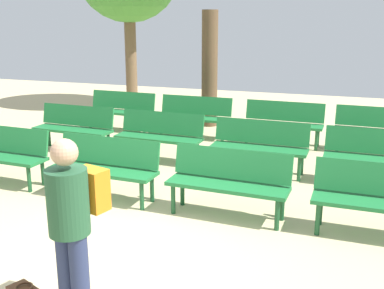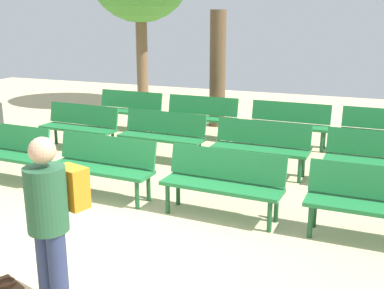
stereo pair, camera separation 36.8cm
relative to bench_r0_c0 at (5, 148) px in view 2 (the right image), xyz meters
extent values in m
plane|color=#CCB789|center=(2.78, -1.65, -0.50)|extent=(24.00, 24.00, 0.00)
cube|color=#1E7238|center=(0.00, -0.08, -0.07)|extent=(1.62, 0.51, 0.05)
cube|color=#1E7238|center=(0.01, 0.12, 0.17)|extent=(1.60, 0.19, 0.40)
cylinder|color=#194C28|center=(0.69, -0.27, -0.30)|extent=(0.06, 0.06, 0.40)
cylinder|color=#194C28|center=(0.70, 0.05, -0.30)|extent=(0.06, 0.06, 0.40)
cube|color=#1E7238|center=(1.88, -0.15, -0.07)|extent=(1.62, 0.50, 0.05)
cube|color=#1E7238|center=(1.89, 0.05, 0.17)|extent=(1.60, 0.19, 0.40)
cylinder|color=#194C28|center=(1.18, -0.29, -0.30)|extent=(0.06, 0.06, 0.40)
cylinder|color=#194C28|center=(2.58, -0.34, -0.30)|extent=(0.06, 0.06, 0.40)
cylinder|color=#194C28|center=(1.19, 0.03, -0.30)|extent=(0.06, 0.06, 0.40)
cylinder|color=#194C28|center=(2.59, -0.02, -0.30)|extent=(0.06, 0.06, 0.40)
cube|color=#1E7238|center=(3.73, -0.19, -0.07)|extent=(1.62, 0.51, 0.05)
cube|color=#1E7238|center=(3.74, 0.01, 0.17)|extent=(1.60, 0.20, 0.40)
cylinder|color=#194C28|center=(3.03, -0.32, -0.30)|extent=(0.06, 0.06, 0.40)
cylinder|color=#194C28|center=(4.42, -0.38, -0.30)|extent=(0.06, 0.06, 0.40)
cylinder|color=#194C28|center=(3.04, 0.00, -0.30)|extent=(0.06, 0.06, 0.40)
cylinder|color=#194C28|center=(4.44, -0.06, -0.30)|extent=(0.06, 0.06, 0.40)
cube|color=#1E7238|center=(5.61, -0.20, -0.07)|extent=(1.61, 0.47, 0.05)
cube|color=#1E7238|center=(5.61, 0.00, 0.17)|extent=(1.60, 0.15, 0.40)
cylinder|color=#194C28|center=(4.91, -0.35, -0.30)|extent=(0.06, 0.06, 0.40)
cylinder|color=#194C28|center=(4.91, -0.03, -0.30)|extent=(0.06, 0.06, 0.40)
cube|color=#1E7238|center=(0.09, 1.87, -0.07)|extent=(1.62, 0.52, 0.05)
cube|color=#1E7238|center=(0.10, 2.07, 0.17)|extent=(1.60, 0.20, 0.40)
cylinder|color=#194C28|center=(-0.62, 1.75, -0.30)|extent=(0.06, 0.06, 0.40)
cylinder|color=#194C28|center=(0.78, 1.68, -0.30)|extent=(0.06, 0.06, 0.40)
cylinder|color=#194C28|center=(-0.60, 2.07, -0.30)|extent=(0.06, 0.06, 0.40)
cylinder|color=#194C28|center=(0.79, 2.00, -0.30)|extent=(0.06, 0.06, 0.40)
cube|color=#1E7238|center=(1.91, 1.82, -0.07)|extent=(1.62, 0.50, 0.05)
cube|color=#1E7238|center=(1.92, 2.02, 0.17)|extent=(1.60, 0.18, 0.40)
cylinder|color=#194C28|center=(1.21, 1.69, -0.30)|extent=(0.06, 0.06, 0.40)
cylinder|color=#194C28|center=(2.60, 1.64, -0.30)|extent=(0.06, 0.06, 0.40)
cylinder|color=#194C28|center=(1.22, 2.01, -0.30)|extent=(0.06, 0.06, 0.40)
cylinder|color=#194C28|center=(2.62, 1.96, -0.30)|extent=(0.06, 0.06, 0.40)
cube|color=#1E7238|center=(3.77, 1.71, -0.07)|extent=(1.61, 0.47, 0.05)
cube|color=#1E7238|center=(3.78, 1.91, 0.17)|extent=(1.60, 0.15, 0.40)
cylinder|color=#194C28|center=(3.07, 1.56, -0.30)|extent=(0.06, 0.06, 0.40)
cylinder|color=#194C28|center=(4.47, 1.54, -0.30)|extent=(0.06, 0.06, 0.40)
cylinder|color=#194C28|center=(3.08, 1.88, -0.30)|extent=(0.06, 0.06, 0.40)
cylinder|color=#194C28|center=(4.48, 1.86, -0.30)|extent=(0.06, 0.06, 0.40)
cube|color=#1E7238|center=(5.62, 1.67, -0.07)|extent=(1.60, 0.45, 0.05)
cube|color=#1E7238|center=(5.62, 1.87, 0.17)|extent=(1.60, 0.14, 0.40)
cylinder|color=#194C28|center=(4.92, 1.52, -0.30)|extent=(0.06, 0.06, 0.40)
cylinder|color=#194C28|center=(4.92, 1.84, -0.30)|extent=(0.06, 0.06, 0.40)
cube|color=#1E7238|center=(0.15, 3.73, -0.07)|extent=(1.61, 0.49, 0.05)
cube|color=#1E7238|center=(0.15, 3.92, 0.17)|extent=(1.60, 0.18, 0.40)
cylinder|color=#194C28|center=(-0.56, 3.59, -0.30)|extent=(0.06, 0.06, 0.40)
cylinder|color=#194C28|center=(0.84, 3.54, -0.30)|extent=(0.06, 0.06, 0.40)
cylinder|color=#194C28|center=(-0.55, 3.91, -0.30)|extent=(0.06, 0.06, 0.40)
cylinder|color=#194C28|center=(0.85, 3.86, -0.30)|extent=(0.06, 0.06, 0.40)
cube|color=#1E7238|center=(1.96, 3.67, -0.07)|extent=(1.60, 0.46, 0.05)
cube|color=#1E7238|center=(1.96, 3.87, 0.17)|extent=(1.60, 0.14, 0.40)
cylinder|color=#194C28|center=(1.26, 3.51, -0.30)|extent=(0.06, 0.06, 0.40)
cylinder|color=#194C28|center=(2.66, 3.50, -0.30)|extent=(0.06, 0.06, 0.40)
cylinder|color=#194C28|center=(1.26, 3.83, -0.30)|extent=(0.06, 0.06, 0.40)
cylinder|color=#194C28|center=(2.66, 3.82, -0.30)|extent=(0.06, 0.06, 0.40)
cube|color=#1E7238|center=(3.88, 3.63, -0.07)|extent=(1.61, 0.47, 0.05)
cube|color=#1E7238|center=(3.89, 3.83, 0.17)|extent=(1.60, 0.15, 0.40)
cylinder|color=#194C28|center=(3.18, 3.49, -0.30)|extent=(0.06, 0.06, 0.40)
cylinder|color=#194C28|center=(4.58, 3.46, -0.30)|extent=(0.06, 0.06, 0.40)
cylinder|color=#194C28|center=(3.19, 3.81, -0.30)|extent=(0.06, 0.06, 0.40)
cylinder|color=#194C28|center=(4.58, 3.78, -0.30)|extent=(0.06, 0.06, 0.40)
cube|color=#1E7238|center=(5.69, 3.62, -0.07)|extent=(1.61, 0.48, 0.05)
cylinder|color=#194C28|center=(4.98, 3.48, -0.30)|extent=(0.06, 0.06, 0.40)
cylinder|color=#194C28|center=(4.99, 3.80, -0.30)|extent=(0.06, 0.06, 0.40)
cylinder|color=brown|center=(1.94, 4.91, 0.85)|extent=(0.38, 0.38, 2.70)
cylinder|color=brown|center=(-0.87, 6.48, 0.97)|extent=(0.32, 0.32, 2.96)
cylinder|color=navy|center=(3.16, -2.80, -0.08)|extent=(0.16, 0.16, 0.85)
cylinder|color=navy|center=(3.00, -2.76, -0.08)|extent=(0.16, 0.16, 0.85)
cylinder|color=#235133|center=(3.08, -2.78, 0.62)|extent=(0.42, 0.42, 0.55)
sphere|color=tan|center=(3.08, -2.78, 1.04)|extent=(0.22, 0.22, 0.22)
cube|color=orange|center=(3.15, -2.53, 0.65)|extent=(0.32, 0.25, 0.36)
torus|color=#4C2D19|center=(2.60, -2.83, -0.22)|extent=(0.16, 0.16, 0.02)
camera|label=1|loc=(5.18, -5.82, 2.07)|focal=44.28mm
camera|label=2|loc=(5.52, -5.69, 2.07)|focal=44.28mm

